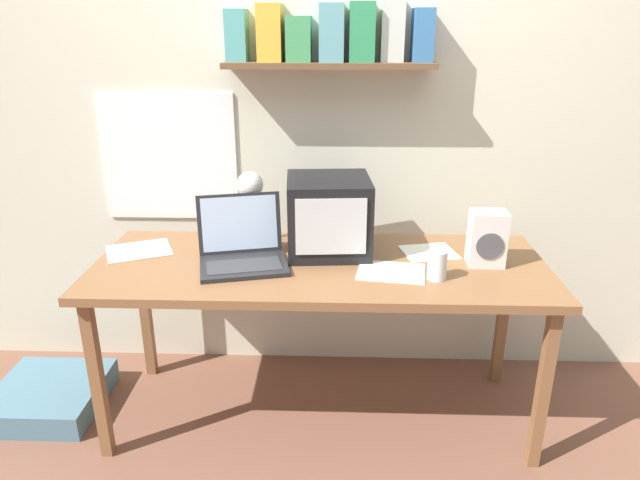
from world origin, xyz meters
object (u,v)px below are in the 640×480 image
juice_glass (437,266)px  loose_paper_near_laptop (139,250)px  laptop (242,247)px  loose_paper_near_monitor (429,252)px  crt_monitor (328,215)px  desk_lamp (251,193)px  printed_handout (391,272)px  floor_cushion (49,397)px  corner_desk (320,276)px  space_heater (487,238)px

juice_glass → loose_paper_near_laptop: juice_glass is taller
laptop → loose_paper_near_monitor: laptop is taller
crt_monitor → juice_glass: crt_monitor is taller
desk_lamp → loose_paper_near_laptop: size_ratio=1.03×
juice_glass → printed_handout: size_ratio=0.40×
loose_paper_near_monitor → floor_cushion: size_ratio=0.55×
desk_lamp → corner_desk: bearing=-25.2°
desk_lamp → loose_paper_near_laptop: (-0.48, -0.08, -0.24)m
printed_handout → floor_cushion: size_ratio=0.62×
crt_monitor → space_heater: (0.64, -0.13, -0.05)m
laptop → space_heater: (0.98, 0.01, 0.05)m
juice_glass → loose_paper_near_laptop: size_ratio=0.35×
laptop → loose_paper_near_monitor: bearing=-4.2°
desk_lamp → loose_paper_near_laptop: 0.54m
corner_desk → loose_paper_near_laptop: size_ratio=5.63×
crt_monitor → loose_paper_near_monitor: 0.46m
corner_desk → loose_paper_near_monitor: bearing=15.5°
desk_lamp → printed_handout: 0.68m
space_heater → loose_paper_near_monitor: 0.26m
crt_monitor → loose_paper_near_monitor: crt_monitor is taller
juice_glass → corner_desk: bearing=163.1°
juice_glass → space_heater: 0.27m
juice_glass → floor_cushion: (-1.69, 0.13, -0.73)m
printed_handout → loose_paper_near_laptop: bearing=170.0°
printed_handout → floor_cushion: printed_handout is taller
floor_cushion → space_heater: bearing=0.5°
corner_desk → space_heater: 0.69m
loose_paper_near_laptop → printed_handout: size_ratio=1.14×
crt_monitor → corner_desk: bearing=-107.3°
crt_monitor → juice_glass: size_ratio=3.22×
desk_lamp → printed_handout: bearing=-18.3°
loose_paper_near_monitor → loose_paper_near_laptop: bearing=-178.9°
printed_handout → floor_cushion: (-1.52, 0.08, -0.68)m
corner_desk → space_heater: (0.67, 0.01, 0.17)m
desk_lamp → loose_paper_near_monitor: bearing=2.2°
desk_lamp → floor_cushion: desk_lamp is taller
corner_desk → floor_cushion: 1.39m
loose_paper_near_laptop → loose_paper_near_monitor: same height
laptop → floor_cushion: size_ratio=0.86×
desk_lamp → space_heater: 0.99m
desk_lamp → floor_cushion: 1.33m
laptop → corner_desk: bearing=-13.4°
loose_paper_near_monitor → floor_cushion: (-1.70, -0.13, -0.68)m
space_heater → floor_cushion: bearing=-178.4°
crt_monitor → space_heater: crt_monitor is taller
corner_desk → desk_lamp: (-0.30, 0.19, 0.30)m
crt_monitor → loose_paper_near_laptop: (-0.81, -0.03, -0.16)m
space_heater → desk_lamp: bearing=170.9°
laptop → space_heater: 0.99m
corner_desk → crt_monitor: bearing=77.2°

